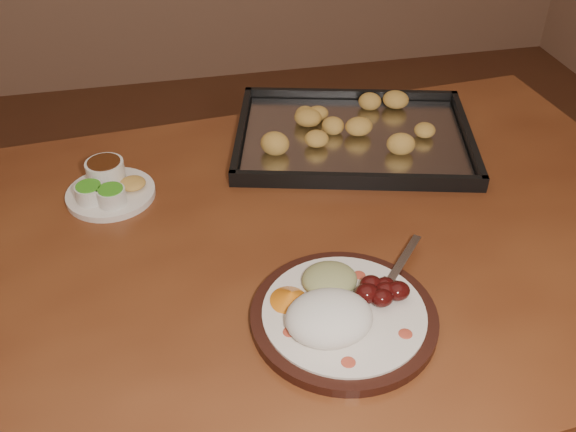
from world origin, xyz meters
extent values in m
plane|color=brown|center=(0.00, 0.00, 0.00)|extent=(4.00, 4.00, 0.00)
cube|color=brown|center=(0.04, -0.24, 0.73)|extent=(1.57, 1.02, 0.04)
cylinder|color=#482F15|center=(0.69, 0.19, 0.35)|extent=(0.07, 0.07, 0.71)
cylinder|color=black|center=(0.11, -0.44, 0.76)|extent=(0.27, 0.27, 0.02)
cylinder|color=white|center=(0.11, -0.44, 0.77)|extent=(0.24, 0.24, 0.01)
ellipsoid|color=#BB422D|center=(0.09, -0.53, 0.77)|extent=(0.02, 0.02, 0.00)
ellipsoid|color=#BB422D|center=(0.18, -0.49, 0.77)|extent=(0.02, 0.02, 0.00)
ellipsoid|color=#BB422D|center=(0.16, -0.37, 0.77)|extent=(0.02, 0.02, 0.00)
ellipsoid|color=#BB422D|center=(0.03, -0.46, 0.77)|extent=(0.02, 0.02, 0.00)
ellipsoid|color=white|center=(0.08, -0.46, 0.78)|extent=(0.16, 0.15, 0.06)
ellipsoid|color=#4F0D0B|center=(0.17, -0.43, 0.78)|extent=(0.03, 0.03, 0.03)
ellipsoid|color=#4F0D0B|center=(0.18, -0.41, 0.78)|extent=(0.03, 0.03, 0.03)
ellipsoid|color=#4F0D0B|center=(0.16, -0.40, 0.78)|extent=(0.03, 0.03, 0.03)
ellipsoid|color=#4F0D0B|center=(0.20, -0.43, 0.78)|extent=(0.03, 0.03, 0.03)
ellipsoid|color=#4F0D0B|center=(0.15, -0.42, 0.78)|extent=(0.03, 0.03, 0.03)
ellipsoid|color=#4F0D0B|center=(0.18, -0.42, 0.78)|extent=(0.03, 0.03, 0.03)
ellipsoid|color=tan|center=(0.11, -0.38, 0.78)|extent=(0.11, 0.11, 0.03)
cone|color=orange|center=(0.04, -0.40, 0.78)|extent=(0.09, 0.09, 0.03)
cube|color=silver|center=(0.23, -0.35, 0.77)|extent=(0.10, 0.11, 0.00)
cube|color=silver|center=(0.19, -0.40, 0.77)|extent=(0.04, 0.04, 0.00)
cylinder|color=silver|center=(0.18, -0.43, 0.77)|extent=(0.02, 0.02, 0.00)
cylinder|color=silver|center=(0.18, -0.42, 0.77)|extent=(0.02, 0.02, 0.00)
cylinder|color=silver|center=(0.17, -0.42, 0.77)|extent=(0.02, 0.02, 0.00)
cylinder|color=silver|center=(0.17, -0.41, 0.77)|extent=(0.02, 0.02, 0.00)
cylinder|color=white|center=(-0.22, -0.05, 0.76)|extent=(0.16, 0.16, 0.01)
cylinder|color=silver|center=(-0.25, -0.07, 0.78)|extent=(0.05, 0.05, 0.03)
cylinder|color=green|center=(-0.25, -0.07, 0.79)|extent=(0.04, 0.04, 0.00)
cylinder|color=silver|center=(-0.21, -0.09, 0.78)|extent=(0.05, 0.05, 0.03)
cylinder|color=green|center=(-0.21, -0.09, 0.79)|extent=(0.04, 0.04, 0.00)
cylinder|color=white|center=(-0.22, -0.01, 0.78)|extent=(0.07, 0.07, 0.04)
cylinder|color=#3E1C0B|center=(-0.22, -0.01, 0.80)|extent=(0.06, 0.06, 0.00)
ellipsoid|color=gold|center=(-0.18, -0.04, 0.77)|extent=(0.05, 0.05, 0.02)
cube|color=black|center=(0.27, 0.05, 0.75)|extent=(0.55, 0.46, 0.01)
cube|color=black|center=(0.32, 0.21, 0.77)|extent=(0.47, 0.13, 0.02)
cube|color=black|center=(0.23, -0.12, 0.77)|extent=(0.47, 0.13, 0.02)
cube|color=black|center=(0.50, -0.01, 0.77)|extent=(0.10, 0.34, 0.02)
cube|color=black|center=(0.05, 0.10, 0.77)|extent=(0.10, 0.34, 0.02)
cube|color=#B8B8BD|center=(0.27, 0.05, 0.76)|extent=(0.51, 0.42, 0.00)
ellipsoid|color=#E4B34F|center=(0.33, 0.03, 0.78)|extent=(0.05, 0.05, 0.04)
ellipsoid|color=#E4B34F|center=(0.39, 0.06, 0.78)|extent=(0.07, 0.07, 0.04)
ellipsoid|color=#E4B34F|center=(0.33, 0.13, 0.78)|extent=(0.07, 0.07, 0.04)
ellipsoid|color=#E4B34F|center=(0.27, 0.11, 0.78)|extent=(0.06, 0.06, 0.04)
ellipsoid|color=#E4B34F|center=(0.22, 0.13, 0.78)|extent=(0.07, 0.07, 0.04)
ellipsoid|color=#E4B34F|center=(0.22, 0.07, 0.78)|extent=(0.07, 0.06, 0.04)
ellipsoid|color=#E4B34F|center=(0.15, 0.06, 0.78)|extent=(0.07, 0.06, 0.04)
ellipsoid|color=#E4B34F|center=(0.20, -0.02, 0.78)|extent=(0.07, 0.07, 0.04)
ellipsoid|color=#E4B34F|center=(0.24, 0.00, 0.78)|extent=(0.06, 0.06, 0.04)
ellipsoid|color=#E4B34F|center=(0.29, -0.04, 0.78)|extent=(0.07, 0.07, 0.04)
ellipsoid|color=#E4B34F|center=(0.32, 0.01, 0.78)|extent=(0.07, 0.07, 0.04)
camera|label=1|loc=(-0.10, -1.05, 1.44)|focal=40.00mm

